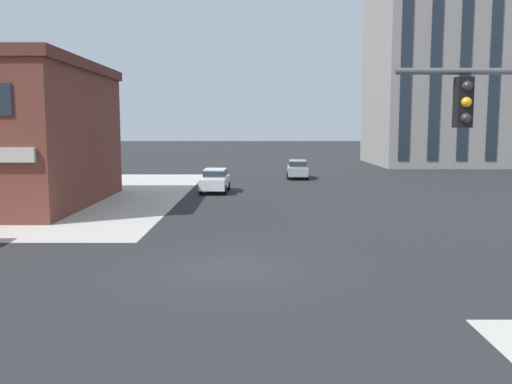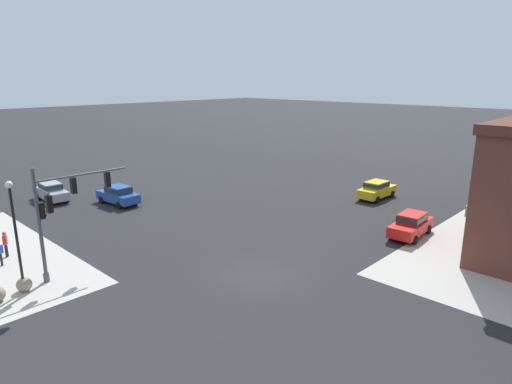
# 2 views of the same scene
# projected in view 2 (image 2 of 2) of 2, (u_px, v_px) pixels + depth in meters

# --- Properties ---
(ground_plane) EXTENTS (320.00, 320.00, 0.00)m
(ground_plane) POSITION_uv_depth(u_px,v_px,m) (259.00, 275.00, 25.10)
(ground_plane) COLOR #262628
(traffic_signal_main) EXTENTS (5.50, 2.09, 6.46)m
(traffic_signal_main) POSITION_uv_depth(u_px,v_px,m) (59.00, 209.00, 23.88)
(traffic_signal_main) COLOR #4C4C51
(traffic_signal_main) RESTS_ON ground
(bollard_sphere_curb_a) EXTENTS (0.79, 0.79, 0.79)m
(bollard_sphere_curb_a) POSITION_uv_depth(u_px,v_px,m) (24.00, 284.00, 23.16)
(bollard_sphere_curb_a) COLOR gray
(bollard_sphere_curb_a) RESTS_ON ground
(pedestrian_at_curb) EXTENTS (0.35, 0.48, 1.67)m
(pedestrian_at_curb) POSITION_uv_depth(u_px,v_px,m) (5.00, 243.00, 27.47)
(pedestrian_at_curb) COLOR black
(pedestrian_at_curb) RESTS_ON ground
(street_lamp_corner_near) EXTENTS (0.36, 0.36, 6.04)m
(street_lamp_corner_near) POSITION_uv_depth(u_px,v_px,m) (15.00, 225.00, 22.24)
(street_lamp_corner_near) COLOR black
(street_lamp_corner_near) RESTS_ON ground
(car_main_northbound_near) EXTENTS (4.43, 1.95, 1.68)m
(car_main_northbound_near) POSITION_uv_depth(u_px,v_px,m) (377.00, 189.00, 40.78)
(car_main_northbound_near) COLOR gold
(car_main_northbound_near) RESTS_ON ground
(car_main_southbound_far) EXTENTS (2.13, 4.51, 1.68)m
(car_main_southbound_far) POSITION_uv_depth(u_px,v_px,m) (51.00, 191.00, 40.12)
(car_main_southbound_far) COLOR #99999E
(car_main_southbound_far) RESTS_ON ground
(car_cross_westbound) EXTENTS (2.11, 4.50, 1.68)m
(car_cross_westbound) POSITION_uv_depth(u_px,v_px,m) (118.00, 194.00, 39.00)
(car_cross_westbound) COLOR #23479E
(car_cross_westbound) RESTS_ON ground
(car_parked_curb) EXTENTS (4.51, 2.12, 1.68)m
(car_parked_curb) POSITION_uv_depth(u_px,v_px,m) (411.00, 224.00, 31.12)
(car_parked_curb) COLOR red
(car_parked_curb) RESTS_ON ground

